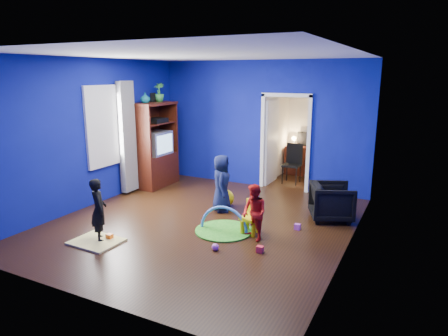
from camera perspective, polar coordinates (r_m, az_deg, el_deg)
The scene contains 34 objects.
floor at distance 7.19m, azimuth -3.18°, elevation -7.85°, with size 5.00×5.50×0.01m, color black.
ceiling at distance 6.71m, azimuth -3.51°, elevation 15.90°, with size 5.00×5.50×0.01m, color white.
wall_back at distance 9.26m, azimuth 5.30°, elevation 6.16°, with size 5.00×0.02×2.90m, color navy.
wall_front at distance 4.69m, azimuth -20.46°, elevation -1.67°, with size 5.00×0.02×2.90m, color navy.
wall_left at distance 8.34m, azimuth -18.41°, elevation 4.75°, with size 0.02×5.50×2.90m, color navy.
wall_right at distance 5.97m, azimuth 17.90°, elevation 1.61°, with size 0.02×5.50×2.90m, color navy.
alcove at distance 9.91m, azimuth 10.40°, elevation 5.31°, with size 1.00×1.75×2.50m, color silver, non-canonical shape.
armchair at distance 7.51m, azimuth 15.14°, elevation -4.67°, with size 0.72×0.74×0.67m, color black.
child_black at distance 6.60m, azimuth -17.46°, elevation -5.74°, with size 0.37×0.24×1.02m, color black.
child_navy at distance 7.62m, azimuth -0.36°, elevation -2.21°, with size 0.54×0.35×1.11m, color #0F1A39.
toddler_red at distance 6.36m, azimuth 4.35°, elevation -6.38°, with size 0.44×0.34×0.91m, color red.
vase at distance 9.10m, azimuth -11.19°, elevation 9.80°, with size 0.22×0.22×0.23m, color #0D676F.
potted_plant at distance 9.51m, azimuth -9.27°, elevation 10.63°, with size 0.24×0.24×0.43m, color green.
tv_armoire at distance 9.47m, azimuth -9.78°, elevation 3.31°, with size 0.58×1.14×1.96m, color #3D100A.
crt_tv at distance 9.44m, azimuth -9.60°, elevation 3.53°, with size 0.46×0.70×0.54m, color silver.
yellow_blanket at distance 6.71m, azimuth -17.76°, elevation -9.97°, with size 0.75×0.60×0.03m, color #F2E07A.
hopper_ball at distance 7.97m, azimuth 0.15°, elevation -4.34°, with size 0.36×0.36×0.36m, color yellow.
kid_chair at distance 6.66m, azimuth 3.79°, elevation -7.32°, with size 0.28×0.28×0.50m, color yellow.
play_mat at distance 6.82m, azimuth -0.03°, elevation -8.92°, with size 0.97×0.97×0.03m, color #479822.
toy_arch at distance 6.82m, azimuth -0.03°, elevation -8.87°, with size 0.87×0.87×0.05m, color #3F8CD8.
window_left at distance 8.56m, azimuth -16.73°, elevation 5.75°, with size 0.03×0.95×1.55m, color white.
curtain at distance 8.93m, azimuth -13.65°, elevation 4.28°, with size 0.14×0.42×2.40m, color slate.
doorway at distance 9.12m, azimuth 8.76°, elevation 3.41°, with size 1.16×0.10×2.10m, color white.
study_desk at distance 10.66m, azimuth 11.19°, elevation 1.05°, with size 0.88×0.44×0.75m, color #3D140A.
desk_monitor at distance 10.67m, azimuth 11.50°, elevation 4.19°, with size 0.40×0.05×0.32m, color black.
desk_lamp at distance 10.70m, azimuth 9.97°, elevation 4.17°, with size 0.14×0.14×0.14m, color #FFD88C.
folding_chair at distance 9.75m, azimuth 9.65°, elevation 0.48°, with size 0.40×0.40×0.92m, color black.
book_shelf at distance 10.55m, azimuth 11.76°, elevation 9.93°, with size 0.88×0.24×0.04m, color white.
toy_0 at distance 6.08m, azimuth 5.15°, elevation -11.49°, with size 0.10×0.08×0.10m, color #F52836.
toy_1 at distance 7.60m, azimuth 12.93°, elevation -6.56°, with size 0.11×0.11×0.11m, color #2685D8.
toy_2 at distance 6.73m, azimuth -16.03°, elevation -9.44°, with size 0.10×0.08×0.10m, color #FC5F0D.
toy_3 at distance 7.11m, azimuth 4.54°, elevation -7.64°, with size 0.11×0.11×0.11m, color green.
toy_4 at distance 6.99m, azimuth 10.45°, elevation -8.25°, with size 0.10×0.08×0.10m, color #BC46BC.
toy_5 at distance 6.12m, azimuth -1.25°, elevation -11.19°, with size 0.11×0.11×0.11m, color #BF48C0.
Camera 1 is at (3.38, -5.79, 2.60)m, focal length 32.00 mm.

